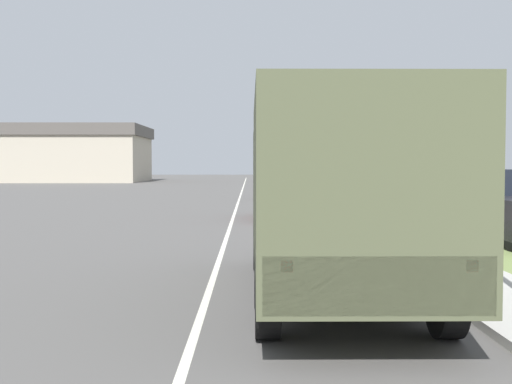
{
  "coord_description": "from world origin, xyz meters",
  "views": [
    {
      "loc": [
        0.69,
        0.07,
        2.1
      ],
      "look_at": [
        0.79,
        11.66,
        1.6
      ],
      "focal_mm": 45.0,
      "sensor_mm": 36.0,
      "label": 1
    }
  ],
  "objects_px": {
    "pickup_truck": "(512,208)",
    "military_truck": "(333,190)",
    "car_nearest_ahead": "(282,201)",
    "car_second_ahead": "(276,188)"
  },
  "relations": [
    {
      "from": "military_truck",
      "to": "car_nearest_ahead",
      "type": "bearing_deg",
      "value": 90.27
    },
    {
      "from": "military_truck",
      "to": "car_nearest_ahead",
      "type": "relative_size",
      "value": 1.67
    },
    {
      "from": "car_second_ahead",
      "to": "car_nearest_ahead",
      "type": "bearing_deg",
      "value": -91.24
    },
    {
      "from": "military_truck",
      "to": "pickup_truck",
      "type": "bearing_deg",
      "value": 51.76
    },
    {
      "from": "pickup_truck",
      "to": "military_truck",
      "type": "bearing_deg",
      "value": -128.24
    },
    {
      "from": "car_second_ahead",
      "to": "military_truck",
      "type": "bearing_deg",
      "value": -90.44
    },
    {
      "from": "car_nearest_ahead",
      "to": "car_second_ahead",
      "type": "relative_size",
      "value": 1.11
    },
    {
      "from": "car_nearest_ahead",
      "to": "pickup_truck",
      "type": "bearing_deg",
      "value": -51.46
    },
    {
      "from": "pickup_truck",
      "to": "car_second_ahead",
      "type": "bearing_deg",
      "value": 105.26
    },
    {
      "from": "car_nearest_ahead",
      "to": "car_second_ahead",
      "type": "xyz_separation_m",
      "value": [
        0.29,
        13.24,
        0.02
      ]
    }
  ]
}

